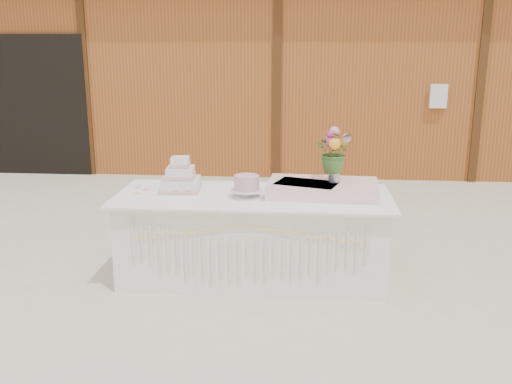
{
  "coord_description": "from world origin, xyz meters",
  "views": [
    {
      "loc": [
        0.45,
        -4.79,
        2.04
      ],
      "look_at": [
        0.0,
        0.3,
        0.72
      ],
      "focal_mm": 40.0,
      "sensor_mm": 36.0,
      "label": 1
    }
  ],
  "objects": [
    {
      "name": "satin_runner",
      "position": [
        0.61,
        0.05,
        0.83
      ],
      "size": [
        0.98,
        0.6,
        0.12
      ],
      "primitive_type": "cube",
      "rotation": [
        0.0,
        0.0,
        -0.06
      ],
      "color": "beige",
      "rests_on": "cake_table"
    },
    {
      "name": "barn",
      "position": [
        -0.01,
        5.99,
        1.68
      ],
      "size": [
        12.6,
        4.6,
        3.3
      ],
      "color": "#92501E",
      "rests_on": "ground"
    },
    {
      "name": "cake_table",
      "position": [
        0.0,
        -0.0,
        0.39
      ],
      "size": [
        2.4,
        1.0,
        0.77
      ],
      "color": "white",
      "rests_on": "ground"
    },
    {
      "name": "pink_cake_stand",
      "position": [
        -0.05,
        -0.09,
        0.88
      ],
      "size": [
        0.27,
        0.27,
        0.2
      ],
      "color": "silver",
      "rests_on": "cake_table"
    },
    {
      "name": "ground",
      "position": [
        0.0,
        0.0,
        0.0
      ],
      "size": [
        80.0,
        80.0,
        0.0
      ],
      "primitive_type": "plane",
      "color": "beige",
      "rests_on": "ground"
    },
    {
      "name": "wedding_cake",
      "position": [
        -0.66,
        0.1,
        0.87
      ],
      "size": [
        0.37,
        0.37,
        0.31
      ],
      "rotation": [
        0.0,
        0.0,
        0.08
      ],
      "color": "silver",
      "rests_on": "cake_table"
    },
    {
      "name": "flower_vase",
      "position": [
        0.7,
        0.06,
        0.96
      ],
      "size": [
        0.1,
        0.1,
        0.14
      ],
      "primitive_type": "cylinder",
      "color": "#B4B4B9",
      "rests_on": "satin_runner"
    },
    {
      "name": "loose_flowers",
      "position": [
        -1.04,
        0.06,
        0.78
      ],
      "size": [
        0.23,
        0.32,
        0.02
      ],
      "primitive_type": null,
      "rotation": [
        0.0,
        0.0,
        0.4
      ],
      "color": "pink",
      "rests_on": "cake_table"
    },
    {
      "name": "bouquet",
      "position": [
        0.7,
        0.06,
        1.2
      ],
      "size": [
        0.33,
        0.29,
        0.36
      ],
      "primitive_type": "imported",
      "rotation": [
        0.0,
        0.0,
        -0.03
      ],
      "color": "#406829",
      "rests_on": "flower_vase"
    }
  ]
}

